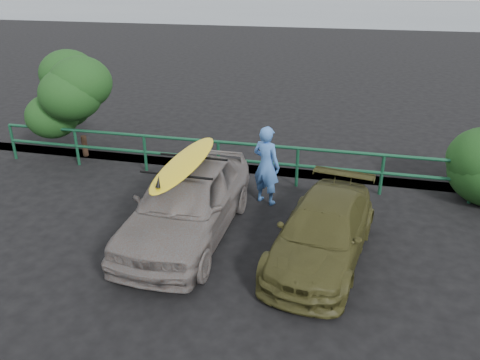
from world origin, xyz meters
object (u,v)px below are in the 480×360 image
object	(u,v)px
guardrail	(257,163)
sedan	(187,201)
surfboard	(185,162)
man	(266,165)
olive_vehicle	(323,232)

from	to	relation	value
guardrail	sedan	xyz separation A→B (m)	(-0.84, -2.82, 0.22)
guardrail	surfboard	distance (m)	3.13
guardrail	man	bearing A→B (deg)	-68.13
sedan	olive_vehicle	distance (m)	2.70
olive_vehicle	man	size ratio (longest dim) A/B	2.04
guardrail	man	world-z (taller)	man
man	surfboard	distance (m)	2.28
olive_vehicle	guardrail	bearing A→B (deg)	130.67
surfboard	olive_vehicle	bearing A→B (deg)	-3.09
guardrail	olive_vehicle	distance (m)	3.55
olive_vehicle	surfboard	distance (m)	2.88
guardrail	sedan	distance (m)	2.95
olive_vehicle	surfboard	world-z (taller)	surfboard
guardrail	surfboard	bearing A→B (deg)	-106.63
olive_vehicle	man	bearing A→B (deg)	134.95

